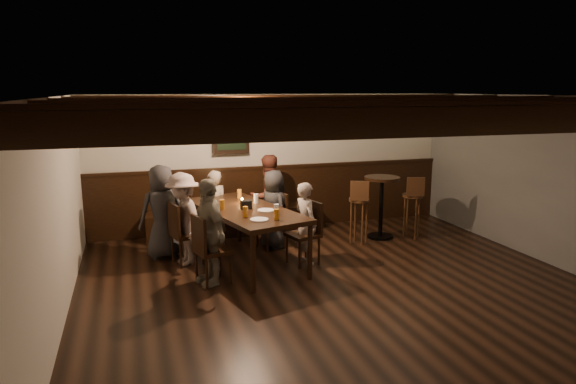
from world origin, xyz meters
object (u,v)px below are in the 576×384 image
object	(u,v)px
dining_table	(245,213)
bar_stool_left	(359,220)
person_bench_centre	(214,208)
chair_right_far	(304,245)
person_left_near	(183,219)
chair_left_near	(186,245)
person_right_near	(274,209)
person_bench_left	(162,212)
high_top_table	(381,198)
bar_stool_right	(412,215)
chair_left_far	(212,262)
person_right_far	(306,223)
person_bench_right	(268,197)
chair_right_near	(272,231)
person_left_far	(209,232)

from	to	relation	value
dining_table	bar_stool_left	distance (m)	2.05
person_bench_centre	chair_right_far	bearing A→B (deg)	115.61
person_left_near	chair_left_near	bearing A→B (deg)	90.00
dining_table	person_right_near	world-z (taller)	person_right_near
person_bench_left	high_top_table	world-z (taller)	person_bench_left
chair_right_far	bar_stool_left	distance (m)	1.35
person_bench_left	person_bench_centre	xyz separation A→B (m)	(0.83, 0.38, -0.09)
person_right_near	bar_stool_right	world-z (taller)	person_right_near
chair_left_far	person_bench_left	bearing A→B (deg)	-172.37
person_right_far	bar_stool_right	size ratio (longest dim) A/B	1.12
person_bench_right	person_right_far	size ratio (longest dim) A/B	1.20
dining_table	person_right_far	world-z (taller)	person_right_far
person_left_near	high_top_table	xyz separation A→B (m)	(3.33, 0.37, 0.02)
chair_right_near	person_right_near	world-z (taller)	person_right_near
person_left_far	high_top_table	distance (m)	3.33
chair_left_far	person_right_near	world-z (taller)	person_right_near
dining_table	high_top_table	world-z (taller)	high_top_table
person_bench_centre	person_right_far	distance (m)	1.68
chair_right_far	person_bench_left	size ratio (longest dim) A/B	0.64
person_left_far	high_top_table	bearing A→B (deg)	96.86
chair_right_near	person_right_near	size ratio (longest dim) A/B	0.70
dining_table	person_bench_left	distance (m)	1.27
chair_right_near	person_bench_left	bearing A→B (deg)	74.46
person_bench_centre	bar_stool_left	size ratio (longest dim) A/B	1.15
person_bench_right	bar_stool_left	xyz separation A→B (m)	(1.35, -0.69, -0.32)
chair_right_far	person_right_far	xyz separation A→B (m)	(0.03, 0.01, 0.32)
high_top_table	chair_right_near	bearing A→B (deg)	179.79
person_bench_centre	person_left_near	world-z (taller)	person_left_near
person_bench_left	person_right_far	xyz separation A→B (m)	(1.94, -0.88, -0.11)
dining_table	chair_right_near	xyz separation A→B (m)	(0.58, 0.62, -0.48)
chair_left_near	chair_right_near	bearing A→B (deg)	90.00
chair_left_far	high_top_table	size ratio (longest dim) A/B	0.87
chair_left_near	person_bench_centre	world-z (taller)	person_bench_centre
chair_left_near	person_left_far	distance (m)	0.99
person_bench_left	person_right_near	distance (m)	1.71
chair_right_near	person_bench_left	distance (m)	1.73
chair_left_far	person_bench_centre	xyz separation A→B (m)	(0.31, 1.64, 0.34)
person_right_far	bar_stool_left	distance (m)	1.33
chair_left_near	person_right_near	world-z (taller)	person_right_near
person_bench_left	high_top_table	bearing A→B (deg)	164.62
chair_right_near	high_top_table	xyz separation A→B (m)	(1.91, -0.01, 0.42)
person_bench_centre	person_bench_right	size ratio (longest dim) A/B	0.86
person_right_near	bar_stool_left	size ratio (longest dim) A/B	1.17
person_left_near	person_right_far	xyz separation A→B (m)	(1.68, -0.48, -0.07)
person_left_far	bar_stool_right	xyz separation A→B (m)	(3.59, 1.09, -0.30)
person_left_far	person_bench_left	bearing A→B (deg)	-173.66
chair_left_far	person_bench_right	size ratio (longest dim) A/B	0.64
person_bench_centre	person_bench_right	distance (m)	0.92
chair_left_far	chair_right_near	bearing A→B (deg)	122.05
chair_left_near	person_bench_right	bearing A→B (deg)	105.53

